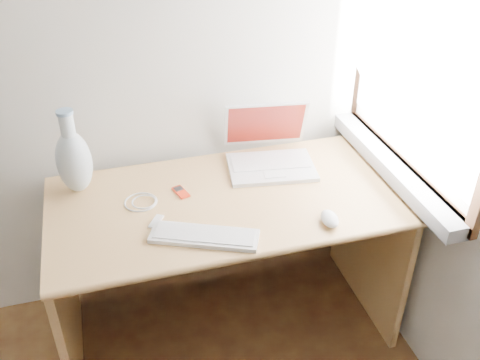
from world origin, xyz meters
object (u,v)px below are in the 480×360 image
object	(u,v)px
external_keyboard	(204,236)
desk	(222,227)
vase	(74,160)
laptop	(268,152)

from	to	relation	value
external_keyboard	desk	bearing A→B (deg)	89.50
external_keyboard	vase	world-z (taller)	vase
laptop	external_keyboard	xyz separation A→B (m)	(-0.38, -0.43, -0.05)
external_keyboard	vase	distance (m)	0.62
desk	laptop	size ratio (longest dim) A/B	3.50
laptop	external_keyboard	distance (m)	0.57
laptop	external_keyboard	bearing A→B (deg)	-123.44
vase	external_keyboard	bearing A→B (deg)	-46.18
laptop	desk	bearing A→B (deg)	-145.09
desk	external_keyboard	distance (m)	0.40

